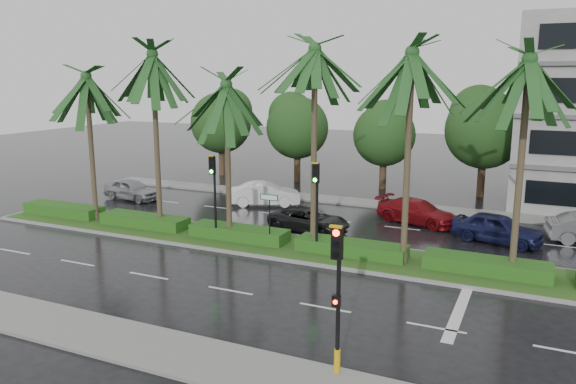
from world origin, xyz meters
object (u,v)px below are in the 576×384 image
at_px(car_white, 265,194).
at_px(car_blue, 497,228).
at_px(signal_near, 337,294).
at_px(car_red, 417,212).
at_px(signal_median_left, 214,185).
at_px(car_darkgrey, 309,220).
at_px(car_silver, 132,189).
at_px(street_sign, 269,207).

distance_m(car_white, car_blue, 14.73).
xyz_separation_m(signal_near, car_blue, (3.00, 15.66, -1.75)).
relative_size(signal_near, car_red, 0.91).
height_order(signal_median_left, car_darkgrey, signal_median_left).
xyz_separation_m(car_silver, car_red, (19.02, 1.85, -0.02)).
bearing_deg(signal_near, signal_median_left, 135.91).
bearing_deg(signal_near, car_blue, 79.15).
distance_m(signal_near, car_silver, 26.04).
bearing_deg(signal_near, street_sign, 125.34).
height_order(signal_median_left, car_blue, signal_median_left).
bearing_deg(car_white, car_blue, -124.42).
bearing_deg(street_sign, car_blue, 30.05).
height_order(signal_median_left, car_silver, signal_median_left).
bearing_deg(signal_near, car_red, 94.82).
xyz_separation_m(street_sign, car_blue, (10.00, 5.78, -1.37)).
xyz_separation_m(car_darkgrey, car_red, (5.00, 4.09, 0.07)).
height_order(signal_near, street_sign, signal_near).
relative_size(signal_median_left, car_blue, 0.98).
height_order(car_white, car_blue, car_blue).
bearing_deg(signal_near, car_darkgrey, 115.39).
bearing_deg(signal_median_left, car_red, 43.61).
height_order(car_silver, car_red, car_silver).
bearing_deg(signal_median_left, street_sign, 3.47).
bearing_deg(car_white, street_sign, -176.05).
relative_size(signal_median_left, car_darkgrey, 0.97).
xyz_separation_m(signal_near, street_sign, (-7.00, 9.87, -0.38)).
height_order(car_darkgrey, car_red, car_red).
bearing_deg(car_blue, car_white, 94.21).
distance_m(signal_median_left, car_blue, 14.48).
bearing_deg(car_silver, signal_median_left, -114.58).
xyz_separation_m(signal_near, car_red, (-1.50, 17.78, -1.81)).
relative_size(car_darkgrey, car_blue, 1.01).
distance_m(car_red, car_blue, 4.98).
relative_size(signal_median_left, car_silver, 1.04).
distance_m(street_sign, car_blue, 11.63).
relative_size(car_silver, car_red, 0.87).
xyz_separation_m(signal_median_left, car_white, (-1.50, 8.55, -2.24)).
height_order(signal_median_left, street_sign, signal_median_left).
bearing_deg(car_blue, signal_median_left, 128.95).
bearing_deg(street_sign, signal_near, -54.66).
bearing_deg(signal_median_left, car_silver, 149.29).
distance_m(signal_median_left, car_red, 11.96).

